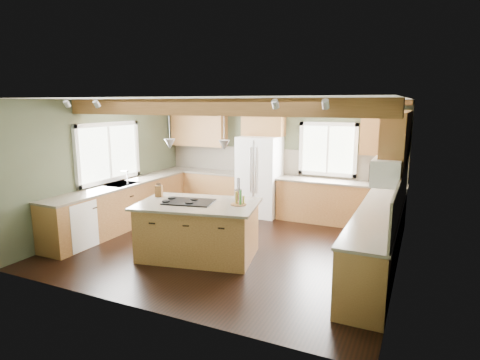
% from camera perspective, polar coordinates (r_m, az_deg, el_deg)
% --- Properties ---
extents(floor, '(5.60, 5.60, 0.00)m').
position_cam_1_polar(floor, '(7.34, -1.40, -9.31)').
color(floor, black).
rests_on(floor, ground).
extents(ceiling, '(5.60, 5.60, 0.00)m').
position_cam_1_polar(ceiling, '(6.88, -1.50, 11.45)').
color(ceiling, silver).
rests_on(ceiling, wall_back).
extents(wall_back, '(5.60, 0.00, 5.60)m').
position_cam_1_polar(wall_back, '(9.27, 5.42, 3.20)').
color(wall_back, '#414632').
rests_on(wall_back, ground).
extents(wall_left, '(0.00, 5.00, 5.00)m').
position_cam_1_polar(wall_left, '(8.59, -18.44, 2.08)').
color(wall_left, '#414632').
rests_on(wall_left, ground).
extents(wall_right, '(0.00, 5.00, 5.00)m').
position_cam_1_polar(wall_right, '(6.30, 22.05, -1.21)').
color(wall_right, '#414632').
rests_on(wall_right, ground).
extents(ceiling_beam, '(5.55, 0.26, 0.26)m').
position_cam_1_polar(ceiling_beam, '(6.30, -4.22, 10.29)').
color(ceiling_beam, brown).
rests_on(ceiling_beam, ceiling).
extents(soffit_trim, '(5.55, 0.20, 0.10)m').
position_cam_1_polar(soffit_trim, '(9.10, 5.35, 10.89)').
color(soffit_trim, brown).
rests_on(soffit_trim, ceiling).
extents(backsplash_back, '(5.58, 0.03, 0.58)m').
position_cam_1_polar(backsplash_back, '(9.27, 5.38, 2.64)').
color(backsplash_back, brown).
rests_on(backsplash_back, wall_back).
extents(backsplash_right, '(0.03, 3.70, 0.58)m').
position_cam_1_polar(backsplash_right, '(6.36, 21.88, -1.90)').
color(backsplash_right, brown).
rests_on(backsplash_right, wall_right).
extents(base_cab_back_left, '(2.02, 0.60, 0.88)m').
position_cam_1_polar(base_cab_back_left, '(9.89, -5.07, -1.36)').
color(base_cab_back_left, brown).
rests_on(base_cab_back_left, floor).
extents(counter_back_left, '(2.06, 0.64, 0.04)m').
position_cam_1_polar(counter_back_left, '(9.81, -5.12, 1.26)').
color(counter_back_left, '#443D32').
rests_on(counter_back_left, base_cab_back_left).
extents(base_cab_back_right, '(2.62, 0.60, 0.88)m').
position_cam_1_polar(base_cab_back_right, '(8.77, 13.88, -3.24)').
color(base_cab_back_right, brown).
rests_on(base_cab_back_right, floor).
extents(counter_back_right, '(2.66, 0.64, 0.04)m').
position_cam_1_polar(counter_back_right, '(8.67, 14.02, -0.29)').
color(counter_back_right, '#443D32').
rests_on(counter_back_right, base_cab_back_right).
extents(base_cab_left, '(0.60, 3.70, 0.88)m').
position_cam_1_polar(base_cab_left, '(8.60, -16.41, -3.65)').
color(base_cab_left, brown).
rests_on(base_cab_left, floor).
extents(counter_left, '(0.64, 3.74, 0.04)m').
position_cam_1_polar(counter_left, '(8.50, -16.57, -0.65)').
color(counter_left, '#443D32').
rests_on(counter_left, base_cab_left).
extents(base_cab_right, '(0.60, 3.70, 0.88)m').
position_cam_1_polar(base_cab_right, '(6.59, 18.91, -8.25)').
color(base_cab_right, brown).
rests_on(base_cab_right, floor).
extents(counter_right, '(0.64, 3.74, 0.04)m').
position_cam_1_polar(counter_right, '(6.45, 19.16, -4.38)').
color(counter_right, '#443D32').
rests_on(counter_right, base_cab_right).
extents(upper_cab_back_left, '(1.40, 0.35, 0.90)m').
position_cam_1_polar(upper_cab_back_left, '(9.90, -5.87, 7.46)').
color(upper_cab_back_left, brown).
rests_on(upper_cab_back_left, wall_back).
extents(upper_cab_over_fridge, '(0.96, 0.35, 0.70)m').
position_cam_1_polar(upper_cab_over_fridge, '(9.14, 3.36, 8.47)').
color(upper_cab_over_fridge, brown).
rests_on(upper_cab_over_fridge, wall_back).
extents(upper_cab_right, '(0.35, 2.20, 0.90)m').
position_cam_1_polar(upper_cab_right, '(7.11, 21.42, 5.44)').
color(upper_cab_right, brown).
rests_on(upper_cab_right, wall_right).
extents(upper_cab_back_corner, '(0.90, 0.35, 0.90)m').
position_cam_1_polar(upper_cab_back_corner, '(8.55, 19.87, 6.34)').
color(upper_cab_back_corner, brown).
rests_on(upper_cab_back_corner, wall_back).
extents(window_left, '(0.04, 1.60, 1.05)m').
position_cam_1_polar(window_left, '(8.59, -18.21, 3.77)').
color(window_left, white).
rests_on(window_left, wall_left).
extents(window_back, '(1.10, 0.04, 1.00)m').
position_cam_1_polar(window_back, '(8.91, 12.41, 4.30)').
color(window_back, white).
rests_on(window_back, wall_back).
extents(sink, '(0.50, 0.65, 0.03)m').
position_cam_1_polar(sink, '(8.50, -16.57, -0.61)').
color(sink, '#262628').
rests_on(sink, counter_left).
extents(faucet, '(0.02, 0.02, 0.28)m').
position_cam_1_polar(faucet, '(8.35, -15.70, 0.26)').
color(faucet, '#B2B2B7').
rests_on(faucet, sink).
extents(dishwasher, '(0.60, 0.60, 0.84)m').
position_cam_1_polar(dishwasher, '(7.71, -22.73, -5.82)').
color(dishwasher, white).
rests_on(dishwasher, floor).
extents(oven, '(0.60, 0.72, 0.84)m').
position_cam_1_polar(oven, '(5.38, 17.24, -12.64)').
color(oven, white).
rests_on(oven, floor).
extents(microwave, '(0.40, 0.70, 0.38)m').
position_cam_1_polar(microwave, '(6.22, 20.17, 1.12)').
color(microwave, white).
rests_on(microwave, wall_right).
extents(pendant_left, '(0.18, 0.18, 0.16)m').
position_cam_1_polar(pendant_left, '(6.63, -9.95, 5.07)').
color(pendant_left, '#B2B2B7').
rests_on(pendant_left, ceiling).
extents(pendant_right, '(0.18, 0.18, 0.16)m').
position_cam_1_polar(pendant_right, '(6.33, -2.27, 4.96)').
color(pendant_right, '#B2B2B7').
rests_on(pendant_right, ceiling).
extents(refrigerator, '(0.90, 0.74, 1.80)m').
position_cam_1_polar(refrigerator, '(9.09, 2.79, 0.53)').
color(refrigerator, white).
rests_on(refrigerator, floor).
extents(island, '(2.02, 1.47, 0.88)m').
position_cam_1_polar(island, '(6.76, -5.95, -7.20)').
color(island, brown).
rests_on(island, floor).
extents(island_top, '(2.16, 1.61, 0.04)m').
position_cam_1_polar(island_top, '(6.63, -6.03, -3.42)').
color(island_top, '#443D32').
rests_on(island_top, island).
extents(cooktop, '(0.88, 0.68, 0.02)m').
position_cam_1_polar(cooktop, '(6.68, -7.27, -3.09)').
color(cooktop, black).
rests_on(cooktop, island_top).
extents(knife_block, '(0.14, 0.12, 0.20)m').
position_cam_1_polar(knife_block, '(7.15, -11.46, -1.56)').
color(knife_block, brown).
rests_on(knife_block, island_top).
extents(utensil_crock, '(0.16, 0.16, 0.17)m').
position_cam_1_polar(utensil_crock, '(6.82, -0.26, -2.05)').
color(utensil_crock, '#423A35').
rests_on(utensil_crock, island_top).
extents(bottle_tray, '(0.29, 0.29, 0.23)m').
position_cam_1_polar(bottle_tray, '(6.45, -0.21, -2.52)').
color(bottle_tray, brown).
rests_on(bottle_tray, island_top).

